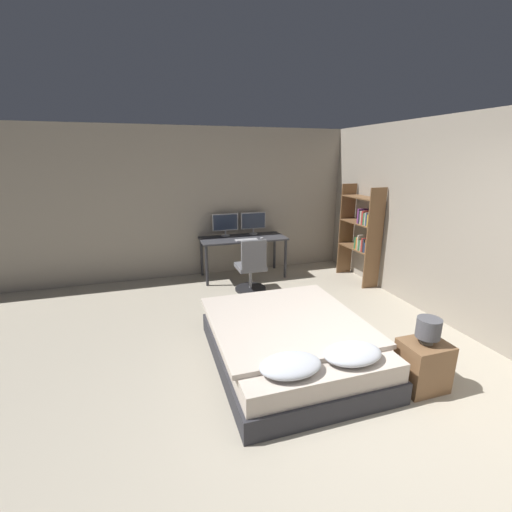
{
  "coord_description": "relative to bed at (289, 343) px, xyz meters",
  "views": [
    {
      "loc": [
        -1.66,
        -1.91,
        2.18
      ],
      "look_at": [
        -0.18,
        2.78,
        0.75
      ],
      "focal_mm": 24.0,
      "sensor_mm": 36.0,
      "label": 1
    }
  ],
  "objects": [
    {
      "name": "ground_plane",
      "position": [
        0.32,
        -1.14,
        -0.23
      ],
      "size": [
        20.0,
        20.0,
        0.0
      ],
      "primitive_type": "plane",
      "color": "#B2A893"
    },
    {
      "name": "computer_mouse",
      "position": [
        0.55,
        2.63,
        0.54
      ],
      "size": [
        0.07,
        0.05,
        0.04
      ],
      "color": "#B7B7BC",
      "rests_on": "desk"
    },
    {
      "name": "wall_back",
      "position": [
        0.32,
        3.27,
        1.12
      ],
      "size": [
        12.0,
        0.06,
        2.7
      ],
      "color": "#9E9384",
      "rests_on": "ground_plane"
    },
    {
      "name": "bookshelf",
      "position": [
        2.2,
        1.98,
        0.71
      ],
      "size": [
        0.3,
        0.88,
        1.71
      ],
      "color": "brown",
      "rests_on": "ground_plane"
    },
    {
      "name": "bed",
      "position": [
        0.0,
        0.0,
        0.0
      ],
      "size": [
        1.62,
        1.98,
        0.54
      ],
      "color": "#2D2D33",
      "rests_on": "ground_plane"
    },
    {
      "name": "office_chair",
      "position": [
        0.2,
        2.11,
        0.13
      ],
      "size": [
        0.52,
        0.52,
        0.91
      ],
      "color": "black",
      "rests_on": "ground_plane"
    },
    {
      "name": "wall_side_right",
      "position": [
        2.41,
        0.36,
        1.12
      ],
      "size": [
        0.06,
        12.0,
        2.7
      ],
      "color": "#9E9384",
      "rests_on": "ground_plane"
    },
    {
      "name": "monitor_right",
      "position": [
        0.54,
        3.1,
        0.76
      ],
      "size": [
        0.48,
        0.16,
        0.42
      ],
      "color": "#B7B7BC",
      "rests_on": "desk"
    },
    {
      "name": "monitor_left",
      "position": [
        -0.01,
        3.1,
        0.76
      ],
      "size": [
        0.48,
        0.16,
        0.42
      ],
      "color": "#B7B7BC",
      "rests_on": "desk"
    },
    {
      "name": "nightstand",
      "position": [
        1.06,
        -0.79,
        0.01
      ],
      "size": [
        0.43,
        0.35,
        0.49
      ],
      "color": "brown",
      "rests_on": "ground_plane"
    },
    {
      "name": "desk",
      "position": [
        0.26,
        2.87,
        0.43
      ],
      "size": [
        1.56,
        0.68,
        0.75
      ],
      "color": "#38383D",
      "rests_on": "ground_plane"
    },
    {
      "name": "bedside_lamp",
      "position": [
        1.06,
        -0.79,
        0.41
      ],
      "size": [
        0.22,
        0.22,
        0.25
      ],
      "color": "gray",
      "rests_on": "nightstand"
    },
    {
      "name": "keyboard",
      "position": [
        0.26,
        2.63,
        0.53
      ],
      "size": [
        0.4,
        0.13,
        0.02
      ],
      "color": "#B7B7BC",
      "rests_on": "desk"
    }
  ]
}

